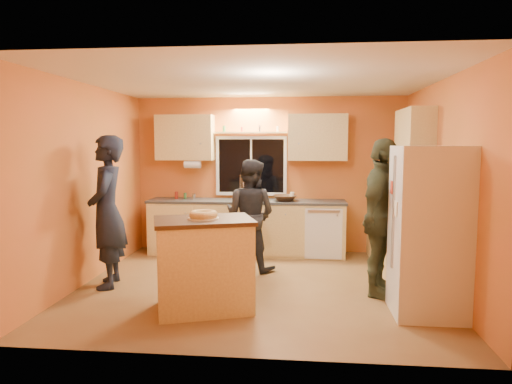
# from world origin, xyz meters

# --- Properties ---
(ground) EXTENTS (4.50, 4.50, 0.00)m
(ground) POSITION_xyz_m (0.00, 0.00, 0.00)
(ground) COLOR brown
(ground) RESTS_ON ground
(room_shell) EXTENTS (4.54, 4.04, 2.61)m
(room_shell) POSITION_xyz_m (0.12, 0.41, 1.62)
(room_shell) COLOR #D96A37
(room_shell) RESTS_ON ground
(back_counter) EXTENTS (4.23, 0.62, 0.90)m
(back_counter) POSITION_xyz_m (0.01, 1.70, 0.45)
(back_counter) COLOR tan
(back_counter) RESTS_ON ground
(right_counter) EXTENTS (0.62, 1.84, 0.90)m
(right_counter) POSITION_xyz_m (1.95, 0.50, 0.45)
(right_counter) COLOR tan
(right_counter) RESTS_ON ground
(refrigerator) EXTENTS (0.72, 0.70, 1.80)m
(refrigerator) POSITION_xyz_m (1.89, -0.80, 0.90)
(refrigerator) COLOR silver
(refrigerator) RESTS_ON ground
(island) EXTENTS (1.22, 1.01, 1.01)m
(island) POSITION_xyz_m (-0.50, -0.90, 0.51)
(island) COLOR tan
(island) RESTS_ON ground
(bundt_pastry) EXTENTS (0.31, 0.31, 0.09)m
(bundt_pastry) POSITION_xyz_m (-0.50, -0.90, 1.06)
(bundt_pastry) COLOR #DBB45A
(bundt_pastry) RESTS_ON island
(person_left) EXTENTS (0.63, 0.80, 1.93)m
(person_left) POSITION_xyz_m (-1.90, -0.19, 0.96)
(person_left) COLOR black
(person_left) RESTS_ON ground
(person_center) EXTENTS (0.94, 0.84, 1.60)m
(person_center) POSITION_xyz_m (-0.18, 0.77, 0.80)
(person_center) COLOR black
(person_center) RESTS_ON ground
(person_right) EXTENTS (0.87, 1.20, 1.89)m
(person_right) POSITION_xyz_m (1.50, -0.22, 0.94)
(person_right) COLOR #313622
(person_right) RESTS_ON ground
(mixing_bowl) EXTENTS (0.39, 0.39, 0.09)m
(mixing_bowl) POSITION_xyz_m (0.29, 1.66, 0.95)
(mixing_bowl) COLOR #311E10
(mixing_bowl) RESTS_ON back_counter
(utensil_crock) EXTENTS (0.14, 0.14, 0.17)m
(utensil_crock) POSITION_xyz_m (-0.43, 1.77, 0.99)
(utensil_crock) COLOR beige
(utensil_crock) RESTS_ON back_counter
(potted_plant) EXTENTS (0.34, 0.32, 0.31)m
(potted_plant) POSITION_xyz_m (1.88, -0.30, 1.05)
(potted_plant) COLOR gray
(potted_plant) RESTS_ON right_counter
(red_box) EXTENTS (0.19, 0.16, 0.07)m
(red_box) POSITION_xyz_m (2.02, 0.40, 0.94)
(red_box) COLOR #AC2B1A
(red_box) RESTS_ON right_counter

